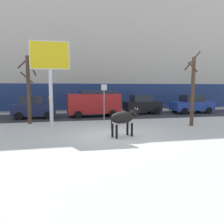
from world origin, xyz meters
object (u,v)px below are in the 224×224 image
(bare_tree_right_lot, at_px, (193,89))
(car_black_hatchback, at_px, (142,105))
(car_blue_sedan, at_px, (192,104))
(bare_tree_left_lot, at_px, (28,87))
(street_sign, at_px, (104,99))
(cow_black, at_px, (123,118))
(pedestrian_by_cars, at_px, (112,104))
(billboard, at_px, (50,61))
(car_red_van, at_px, (94,103))
(pedestrian_near_billboard, at_px, (50,105))
(car_navy_hatchback, at_px, (34,107))

(bare_tree_right_lot, bearing_deg, car_black_hatchback, 97.38)
(car_black_hatchback, bearing_deg, car_blue_sedan, -4.61)
(bare_tree_left_lot, bearing_deg, street_sign, 2.18)
(cow_black, relative_size, bare_tree_left_lot, 0.38)
(pedestrian_by_cars, relative_size, bare_tree_left_lot, 0.35)
(billboard, bearing_deg, pedestrian_by_cars, 53.11)
(billboard, distance_m, car_red_van, 6.49)
(car_black_hatchback, relative_size, street_sign, 1.27)
(pedestrian_near_billboard, bearing_deg, car_navy_hatchback, -108.71)
(car_blue_sedan, bearing_deg, pedestrian_near_billboard, 169.09)
(cow_black, relative_size, street_sign, 0.68)
(car_red_van, distance_m, pedestrian_by_cars, 3.95)
(cow_black, height_order, bare_tree_left_lot, bare_tree_left_lot)
(car_red_van, relative_size, car_blue_sedan, 1.09)
(car_blue_sedan, relative_size, pedestrian_by_cars, 2.47)
(cow_black, distance_m, car_red_van, 8.59)
(pedestrian_by_cars, bearing_deg, car_navy_hatchback, -156.12)
(billboard, bearing_deg, cow_black, -46.53)
(billboard, bearing_deg, car_red_van, 52.53)
(car_red_van, xyz_separation_m, street_sign, (0.39, -2.83, 0.43))
(cow_black, distance_m, street_sign, 5.79)
(cow_black, height_order, pedestrian_near_billboard, pedestrian_near_billboard)
(bare_tree_right_lot, bearing_deg, car_navy_hatchback, 150.50)
(car_navy_hatchback, height_order, bare_tree_right_lot, bare_tree_right_lot)
(car_blue_sedan, xyz_separation_m, pedestrian_near_billboard, (-14.02, 2.70, -0.03))
(bare_tree_left_lot, bearing_deg, bare_tree_right_lot, -16.64)
(bare_tree_left_lot, bearing_deg, car_navy_hatchback, 91.07)
(cow_black, height_order, bare_tree_right_lot, bare_tree_right_lot)
(car_red_van, relative_size, bare_tree_right_lot, 0.93)
(pedestrian_by_cars, relative_size, street_sign, 0.61)
(car_black_hatchback, bearing_deg, car_navy_hatchback, -174.25)
(cow_black, relative_size, car_black_hatchback, 0.54)
(car_navy_hatchback, xyz_separation_m, bare_tree_left_lot, (0.05, -2.93, 1.68))
(car_black_hatchback, xyz_separation_m, bare_tree_left_lot, (-9.92, -3.93, 1.68))
(cow_black, height_order, car_black_hatchback, car_black_hatchback)
(car_navy_hatchback, height_order, pedestrian_by_cars, car_navy_hatchback)
(billboard, distance_m, car_black_hatchback, 10.51)
(car_navy_hatchback, bearing_deg, car_blue_sedan, 2.22)
(pedestrian_near_billboard, bearing_deg, bare_tree_left_lot, -99.67)
(billboard, bearing_deg, bare_tree_right_lot, -10.66)
(car_navy_hatchback, height_order, bare_tree_left_lot, bare_tree_left_lot)
(car_black_hatchback, distance_m, street_sign, 5.86)
(pedestrian_by_cars, relative_size, bare_tree_right_lot, 0.34)
(cow_black, relative_size, car_blue_sedan, 0.45)
(car_black_hatchback, bearing_deg, billboard, -146.92)
(bare_tree_left_lot, bearing_deg, car_black_hatchback, 21.62)
(cow_black, distance_m, billboard, 6.49)
(car_black_hatchback, bearing_deg, cow_black, -115.41)
(street_sign, bearing_deg, bare_tree_right_lot, -32.60)
(car_navy_hatchback, height_order, car_blue_sedan, car_navy_hatchback)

